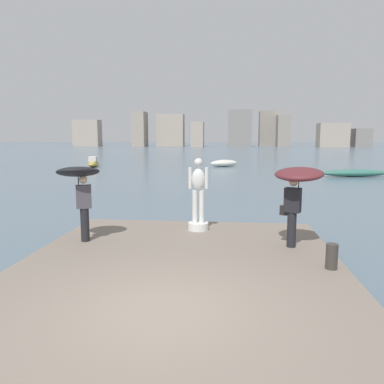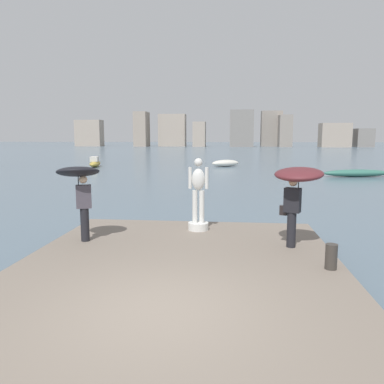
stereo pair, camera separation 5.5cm
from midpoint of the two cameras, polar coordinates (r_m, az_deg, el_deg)
name	(u,v)px [view 1 (the left image)]	position (r m, az deg, el deg)	size (l,w,h in m)	color
ground_plane	(220,163)	(45.74, 4.23, 4.30)	(400.00, 400.00, 0.00)	slate
pier	(176,281)	(7.95, -2.63, -13.22)	(7.06, 9.40, 0.40)	slate
statue_white_figure	(198,201)	(11.09, 0.81, -1.41)	(0.60, 0.60, 2.10)	silver
onlooker_left	(80,181)	(10.21, -16.61, 1.57)	(1.40, 1.41, 2.03)	black
onlooker_right	(297,182)	(9.56, 15.34, 1.40)	(1.55, 1.56, 2.03)	black
mooring_bollard	(332,256)	(8.46, 20.00, -9.04)	(0.24, 0.24, 0.53)	#38332D
boat_near	(224,163)	(40.67, 4.77, 4.32)	(3.33, 2.71, 0.72)	silver
boat_mid	(93,163)	(41.62, -14.58, 4.24)	(1.77, 3.80, 1.08)	#B2993D
boat_far	(355,173)	(32.80, 23.19, 2.63)	(5.44, 1.77, 0.58)	#336B5B
distant_skyline	(223,131)	(127.61, 4.72, 9.04)	(97.43, 12.26, 11.71)	#A89989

